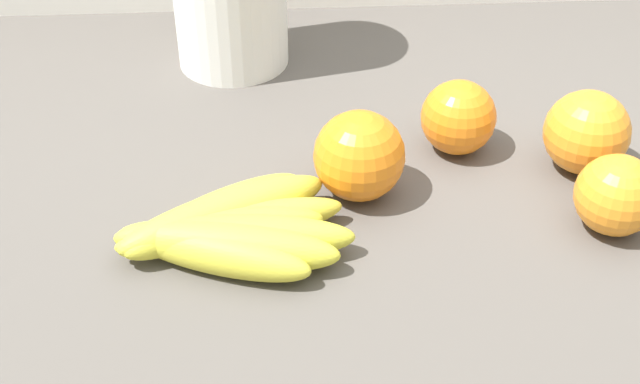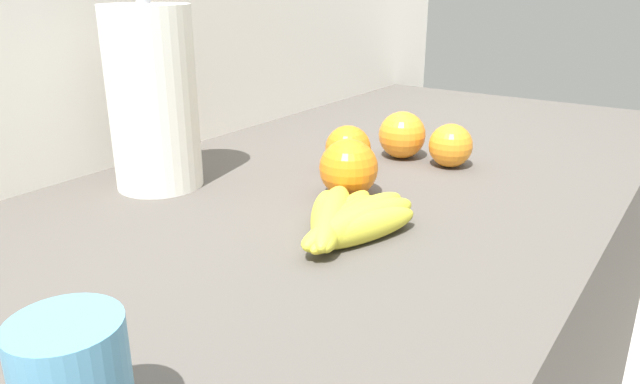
% 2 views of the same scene
% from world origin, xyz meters
% --- Properties ---
extents(wall_back, '(1.96, 0.06, 1.30)m').
position_xyz_m(wall_back, '(0.00, 0.40, 0.65)').
color(wall_back, silver).
rests_on(wall_back, ground).
extents(banana_bunch, '(0.21, 0.16, 0.04)m').
position_xyz_m(banana_bunch, '(-0.23, -0.10, 0.88)').
color(banana_bunch, gold).
rests_on(banana_bunch, counter).
extents(orange_center, '(0.07, 0.07, 0.07)m').
position_xyz_m(orange_center, '(0.10, -0.09, 0.89)').
color(orange_center, orange).
rests_on(orange_center, counter).
extents(orange_back_right, '(0.08, 0.08, 0.08)m').
position_xyz_m(orange_back_right, '(-0.11, -0.03, 0.90)').
color(orange_back_right, orange).
rests_on(orange_back_right, counter).
extents(orange_far_right, '(0.07, 0.07, 0.07)m').
position_xyz_m(orange_far_right, '(-0.01, 0.04, 0.89)').
color(orange_far_right, orange).
rests_on(orange_far_right, counter).
extents(orange_front, '(0.08, 0.08, 0.08)m').
position_xyz_m(orange_front, '(0.10, -0.00, 0.90)').
color(orange_front, orange).
rests_on(orange_front, counter).
extents(paper_towel_roll, '(0.13, 0.13, 0.29)m').
position_xyz_m(paper_towel_roll, '(-0.23, 0.23, 0.99)').
color(paper_towel_roll, white).
rests_on(paper_towel_roll, counter).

